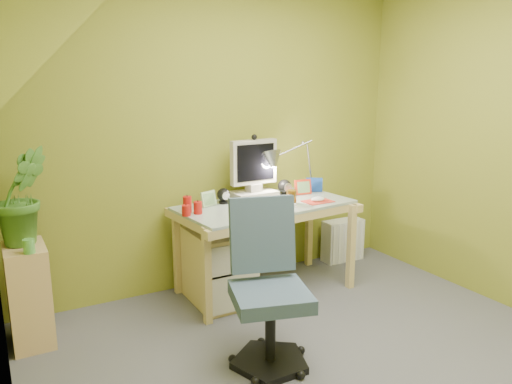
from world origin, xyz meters
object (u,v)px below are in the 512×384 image
monitor (254,166)px  desk_lamp (302,155)px  side_ledge (29,295)px  task_chair (271,296)px  desk (265,248)px  radiator (343,240)px  potted_plant (22,196)px

monitor → desk_lamp: bearing=-1.5°
side_ledge → task_chair: task_chair is taller
task_chair → desk_lamp: bearing=65.3°
desk → side_ledge: bearing=173.2°
desk_lamp → radiator: size_ratio=1.67×
potted_plant → side_ledge: bearing=-114.9°
desk_lamp → potted_plant: bearing=169.0°
desk_lamp → radiator: (0.49, 0.05, -0.82)m
desk_lamp → task_chair: desk_lamp is taller
monitor → potted_plant: 1.64m
desk_lamp → side_ledge: size_ratio=0.99×
desk → side_ledge: desk is taller
potted_plant → task_chair: size_ratio=0.69×
monitor → radiator: (0.94, 0.05, -0.77)m
desk_lamp → task_chair: (-0.95, -1.10, -0.58)m
desk → task_chair: size_ratio=1.51×
radiator → potted_plant: bearing=-175.5°
side_ledge → radiator: size_ratio=1.69×
desk_lamp → radiator: 0.95m
side_ledge → potted_plant: potted_plant is taller
desk → monitor: size_ratio=2.46×
potted_plant → task_chair: potted_plant is taller
desk → task_chair: task_chair is taller
desk → monitor: monitor is taller
desk → radiator: desk is taller
desk → side_ledge: (-1.66, 0.02, -0.03)m
side_ledge → potted_plant: bearing=65.1°
desk_lamp → task_chair: bearing=-144.8°
desk_lamp → radiator: desk_lamp is taller
task_chair → radiator: size_ratio=2.30×
radiator → desk_lamp: bearing=-173.2°
desk → monitor: (0.00, 0.18, 0.61)m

